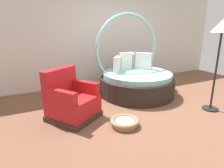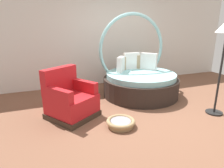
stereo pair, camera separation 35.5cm
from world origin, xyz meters
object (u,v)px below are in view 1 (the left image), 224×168
Objects in this scene: red_armchair at (71,102)px; pet_basket at (125,122)px; floor_lamp at (221,35)px; round_daybed at (136,79)px.

red_armchair reaches higher than pet_basket.
red_armchair is 3.11m from floor_lamp.
red_armchair is (-1.85, -0.67, -0.07)m from round_daybed.
floor_lamp is at bearing -4.91° from pet_basket.
red_armchair is at bearing -160.21° from round_daybed.
round_daybed is 1.81m from pet_basket.
floor_lamp is (1.98, -0.17, 1.46)m from pet_basket.
red_armchair is 2.17× the size of pet_basket.
red_armchair is at bearing 161.76° from floor_lamp.
round_daybed is 1.82× the size of red_armchair.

